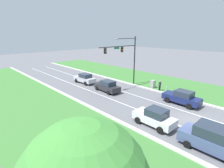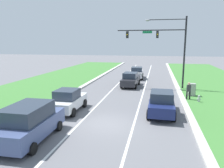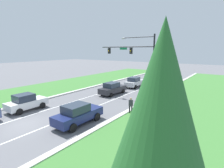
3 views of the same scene
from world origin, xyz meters
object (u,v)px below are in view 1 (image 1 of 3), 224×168
charcoal_sedan (107,86)px  fire_hydrant (167,89)px  slate_blue_suv (214,139)px  white_sedan (155,117)px  pedestrian (160,85)px  traffic_signal_mast (126,54)px  utility_cabinet (153,84)px  navy_sedan (182,97)px  silver_sedan (85,78)px

charcoal_sedan → fire_hydrant: bearing=-39.2°
slate_blue_suv → white_sedan: bearing=88.7°
charcoal_sedan → pedestrian: bearing=-39.0°
charcoal_sedan → slate_blue_suv: (-3.62, -16.29, 0.16)m
traffic_signal_mast → utility_cabinet: 6.64m
white_sedan → utility_cabinet: size_ratio=3.12×
slate_blue_suv → pedestrian: (9.75, 10.83, -0.08)m
charcoal_sedan → white_sedan: bearing=-105.3°
traffic_signal_mast → slate_blue_suv: size_ratio=1.71×
fire_hydrant → navy_sedan: bearing=-129.9°
traffic_signal_mast → utility_cabinet: bearing=-54.1°
white_sedan → navy_sedan: 7.18m
white_sedan → utility_cabinet: (10.21, 7.15, -0.22)m
traffic_signal_mast → white_sedan: (-7.54, -10.85, -4.61)m
fire_hydrant → pedestrian: bearing=136.5°
utility_cabinet → pedestrian: bearing=-107.9°
navy_sedan → silver_sedan: (-3.39, 16.62, -0.02)m
white_sedan → slate_blue_suv: (-0.05, -5.28, 0.14)m
silver_sedan → white_sedan: bearing=-105.1°
white_sedan → utility_cabinet: bearing=35.1°
traffic_signal_mast → white_sedan: size_ratio=2.01×
navy_sedan → silver_sedan: navy_sedan is taller
traffic_signal_mast → fire_hydrant: (2.98, -6.08, -5.14)m
pedestrian → fire_hydrant: bearing=137.9°
navy_sedan → traffic_signal_mast: bearing=88.8°
fire_hydrant → white_sedan: bearing=-155.6°
silver_sedan → fire_hydrant: silver_sedan is taller
traffic_signal_mast → silver_sedan: (-3.78, 6.50, -4.61)m
charcoal_sedan → utility_cabinet: size_ratio=3.60×
charcoal_sedan → traffic_signal_mast: bearing=0.3°
white_sedan → slate_blue_suv: bearing=-90.5°
slate_blue_suv → fire_hydrant: slate_blue_suv is taller
charcoal_sedan → utility_cabinet: bearing=-27.5°
slate_blue_suv → charcoal_sedan: bearing=76.7°
navy_sedan → utility_cabinet: size_ratio=3.53×
traffic_signal_mast → charcoal_sedan: (-3.97, 0.16, -4.63)m
traffic_signal_mast → slate_blue_suv: (-7.59, -16.13, -4.47)m
traffic_signal_mast → navy_sedan: size_ratio=1.77×
navy_sedan → pedestrian: (2.55, 4.82, 0.04)m
utility_cabinet → traffic_signal_mast: bearing=125.9°
navy_sedan → silver_sedan: size_ratio=1.02×
traffic_signal_mast → navy_sedan: (-0.39, -10.12, -4.58)m
traffic_signal_mast → slate_blue_suv: bearing=-115.2°
traffic_signal_mast → utility_cabinet: traffic_signal_mast is taller
traffic_signal_mast → pedestrian: traffic_signal_mast is taller
utility_cabinet → navy_sedan: bearing=-115.5°
fire_hydrant → charcoal_sedan: bearing=138.1°
white_sedan → pedestrian: (9.70, 5.55, 0.06)m
charcoal_sedan → silver_sedan: bearing=91.0°
utility_cabinet → fire_hydrant: size_ratio=1.88×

